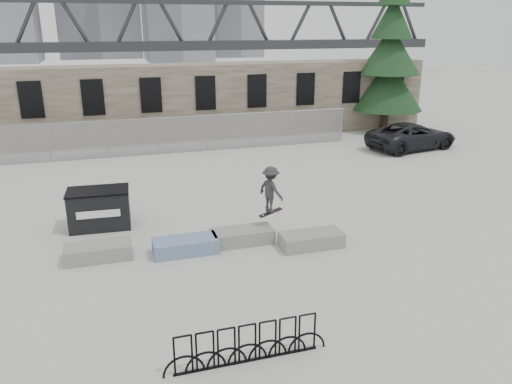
{
  "coord_description": "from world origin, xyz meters",
  "views": [
    {
      "loc": [
        -2.64,
        -14.54,
        6.82
      ],
      "look_at": [
        2.1,
        1.05,
        1.3
      ],
      "focal_mm": 35.0,
      "sensor_mm": 36.0,
      "label": 1
    }
  ],
  "objects_px": {
    "planter_offset": "(311,239)",
    "bike_rack": "(247,344)",
    "suv": "(412,136)",
    "dumpster": "(99,208)",
    "skateboarder": "(271,190)",
    "planter_center_left": "(185,245)",
    "planter_far_left": "(99,251)",
    "spruce_tree": "(390,58)",
    "planter_center_right": "(242,235)"
  },
  "relations": [
    {
      "from": "planter_far_left",
      "to": "skateboarder",
      "type": "distance_m",
      "value": 5.7
    },
    {
      "from": "bike_rack",
      "to": "spruce_tree",
      "type": "xyz_separation_m",
      "value": [
        15.52,
        20.74,
        4.29
      ]
    },
    {
      "from": "planter_center_left",
      "to": "bike_rack",
      "type": "xyz_separation_m",
      "value": [
        0.38,
        -5.69,
        0.18
      ]
    },
    {
      "from": "planter_offset",
      "to": "skateboarder",
      "type": "bearing_deg",
      "value": 133.25
    },
    {
      "from": "planter_center_left",
      "to": "skateboarder",
      "type": "height_order",
      "value": "skateboarder"
    },
    {
      "from": "planter_center_left",
      "to": "dumpster",
      "type": "height_order",
      "value": "dumpster"
    },
    {
      "from": "suv",
      "to": "skateboarder",
      "type": "bearing_deg",
      "value": 118.56
    },
    {
      "from": "planter_center_right",
      "to": "suv",
      "type": "xyz_separation_m",
      "value": [
        12.71,
        9.7,
        0.49
      ]
    },
    {
      "from": "planter_far_left",
      "to": "planter_center_right",
      "type": "distance_m",
      "value": 4.51
    },
    {
      "from": "spruce_tree",
      "to": "skateboarder",
      "type": "distance_m",
      "value": 19.85
    },
    {
      "from": "dumpster",
      "to": "skateboarder",
      "type": "relative_size",
      "value": 1.29
    },
    {
      "from": "planter_center_left",
      "to": "bike_rack",
      "type": "bearing_deg",
      "value": -86.15
    },
    {
      "from": "planter_far_left",
      "to": "dumpster",
      "type": "height_order",
      "value": "dumpster"
    },
    {
      "from": "planter_center_left",
      "to": "skateboarder",
      "type": "bearing_deg",
      "value": 6.9
    },
    {
      "from": "dumpster",
      "to": "suv",
      "type": "height_order",
      "value": "suv"
    },
    {
      "from": "planter_center_right",
      "to": "suv",
      "type": "bearing_deg",
      "value": 37.34
    },
    {
      "from": "dumpster",
      "to": "planter_offset",
      "type": "bearing_deg",
      "value": -26.61
    },
    {
      "from": "suv",
      "to": "planter_center_right",
      "type": "bearing_deg",
      "value": 116.68
    },
    {
      "from": "planter_center_left",
      "to": "suv",
      "type": "relative_size",
      "value": 0.37
    },
    {
      "from": "planter_far_left",
      "to": "bike_rack",
      "type": "relative_size",
      "value": 0.56
    },
    {
      "from": "planter_offset",
      "to": "bike_rack",
      "type": "distance_m",
      "value": 6.1
    },
    {
      "from": "planter_offset",
      "to": "planter_center_left",
      "type": "bearing_deg",
      "value": 169.46
    },
    {
      "from": "planter_far_left",
      "to": "skateboarder",
      "type": "relative_size",
      "value": 1.19
    },
    {
      "from": "bike_rack",
      "to": "planter_center_right",
      "type": "bearing_deg",
      "value": 75.56
    },
    {
      "from": "spruce_tree",
      "to": "suv",
      "type": "relative_size",
      "value": 2.14
    },
    {
      "from": "planter_offset",
      "to": "suv",
      "type": "bearing_deg",
      "value": 44.88
    },
    {
      "from": "planter_offset",
      "to": "bike_rack",
      "type": "relative_size",
      "value": 0.56
    },
    {
      "from": "planter_center_left",
      "to": "planter_offset",
      "type": "xyz_separation_m",
      "value": [
        3.94,
        -0.73,
        0.0
      ]
    },
    {
      "from": "planter_center_right",
      "to": "spruce_tree",
      "type": "distance_m",
      "value": 20.9
    },
    {
      "from": "planter_far_left",
      "to": "planter_center_left",
      "type": "xyz_separation_m",
      "value": [
        2.6,
        -0.35,
        0.0
      ]
    },
    {
      "from": "planter_far_left",
      "to": "planter_center_right",
      "type": "xyz_separation_m",
      "value": [
        4.5,
        -0.15,
        0.0
      ]
    },
    {
      "from": "planter_far_left",
      "to": "bike_rack",
      "type": "bearing_deg",
      "value": -63.68
    },
    {
      "from": "spruce_tree",
      "to": "planter_offset",
      "type": "bearing_deg",
      "value": -127.17
    },
    {
      "from": "planter_far_left",
      "to": "dumpster",
      "type": "xyz_separation_m",
      "value": [
        0.08,
        2.59,
        0.44
      ]
    },
    {
      "from": "planter_far_left",
      "to": "bike_rack",
      "type": "height_order",
      "value": "bike_rack"
    },
    {
      "from": "planter_center_left",
      "to": "dumpster",
      "type": "relative_size",
      "value": 0.93
    },
    {
      "from": "planter_far_left",
      "to": "spruce_tree",
      "type": "relative_size",
      "value": 0.17
    },
    {
      "from": "planter_center_left",
      "to": "dumpster",
      "type": "distance_m",
      "value": 3.9
    },
    {
      "from": "spruce_tree",
      "to": "skateboarder",
      "type": "height_order",
      "value": "spruce_tree"
    },
    {
      "from": "planter_offset",
      "to": "bike_rack",
      "type": "xyz_separation_m",
      "value": [
        -3.55,
        -4.96,
        0.18
      ]
    },
    {
      "from": "planter_offset",
      "to": "skateboarder",
      "type": "height_order",
      "value": "skateboarder"
    },
    {
      "from": "bike_rack",
      "to": "suv",
      "type": "distance_m",
      "value": 21.11
    },
    {
      "from": "planter_far_left",
      "to": "bike_rack",
      "type": "distance_m",
      "value": 6.74
    },
    {
      "from": "planter_center_left",
      "to": "planter_center_right",
      "type": "bearing_deg",
      "value": 6.09
    },
    {
      "from": "planter_center_left",
      "to": "skateboarder",
      "type": "relative_size",
      "value": 1.19
    },
    {
      "from": "bike_rack",
      "to": "suv",
      "type": "xyz_separation_m",
      "value": [
        14.23,
        15.59,
        0.31
      ]
    },
    {
      "from": "planter_far_left",
      "to": "skateboarder",
      "type": "height_order",
      "value": "skateboarder"
    },
    {
      "from": "planter_far_left",
      "to": "bike_rack",
      "type": "xyz_separation_m",
      "value": [
        2.99,
        -6.04,
        0.18
      ]
    },
    {
      "from": "dumpster",
      "to": "skateboarder",
      "type": "height_order",
      "value": "skateboarder"
    },
    {
      "from": "planter_offset",
      "to": "planter_center_right",
      "type": "bearing_deg",
      "value": 155.34
    }
  ]
}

